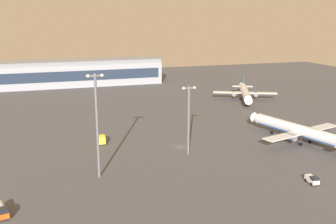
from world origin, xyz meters
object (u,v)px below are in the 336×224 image
at_px(airplane_taxiway_distant, 301,131).
at_px(fuel_truck, 2,210).
at_px(airplane_terminal_side, 245,93).
at_px(apron_light_central, 97,120).
at_px(catering_truck, 102,139).
at_px(apron_light_east, 189,115).
at_px(cargo_loader, 312,179).

distance_m(airplane_taxiway_distant, fuel_truck, 98.52).
xyz_separation_m(airplane_terminal_side, apron_light_central, (-88.82, -78.65, 12.19)).
relative_size(airplane_terminal_side, catering_truck, 7.08).
xyz_separation_m(catering_truck, apron_light_east, (25.07, -19.70, 11.42)).
bearing_deg(fuel_truck, catering_truck, -135.49).
xyz_separation_m(catering_truck, cargo_loader, (48.32, -51.42, -0.40)).
bearing_deg(catering_truck, apron_light_east, -35.12).
bearing_deg(apron_light_central, catering_truck, 80.21).
relative_size(airplane_terminal_side, apron_light_east, 1.82).
height_order(cargo_loader, apron_light_east, apron_light_east).
relative_size(cargo_loader, apron_light_central, 0.15).
bearing_deg(airplane_taxiway_distant, catering_truck, 147.38).
height_order(catering_truck, apron_light_central, apron_light_central).
height_order(cargo_loader, fuel_truck, fuel_truck).
relative_size(fuel_truck, apron_light_central, 0.23).
relative_size(fuel_truck, apron_light_east, 0.29).
bearing_deg(airplane_terminal_side, fuel_truck, 64.24).
xyz_separation_m(airplane_terminal_side, cargo_loader, (-35.44, -100.71, -3.02)).
relative_size(cargo_loader, apron_light_east, 0.19).
xyz_separation_m(airplane_taxiway_distant, airplane_terminal_side, (16.99, 70.65, -0.17)).
distance_m(airplane_taxiway_distant, apron_light_east, 42.61).
height_order(catering_truck, fuel_truck, catering_truck).
distance_m(catering_truck, cargo_loader, 70.56).
distance_m(airplane_terminal_side, apron_light_east, 91.00).
height_order(airplane_taxiway_distant, apron_light_east, apron_light_east).
bearing_deg(apron_light_east, airplane_terminal_side, 49.61).
relative_size(airplane_taxiway_distant, cargo_loader, 10.40).
bearing_deg(airplane_terminal_side, catering_truck, 54.96).
bearing_deg(apron_light_central, cargo_loader, -22.45).
height_order(airplane_taxiway_distant, apron_light_central, apron_light_central).
relative_size(airplane_taxiway_distant, apron_light_east, 1.98).
bearing_deg(catering_truck, airplane_taxiway_distant, -14.70).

